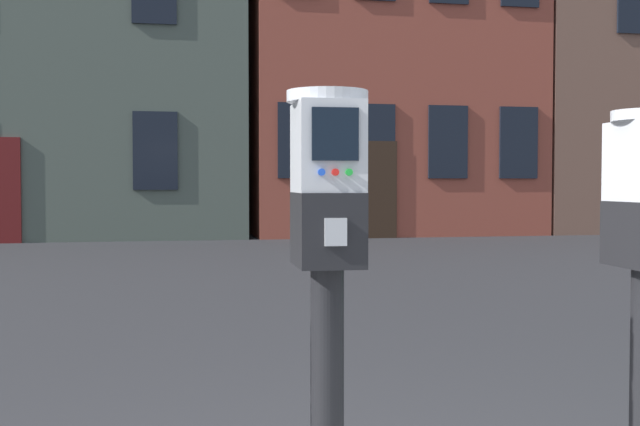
{
  "coord_description": "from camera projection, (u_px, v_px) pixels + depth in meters",
  "views": [
    {
      "loc": [
        -0.68,
        -2.27,
        1.2
      ],
      "look_at": [
        -0.25,
        -0.09,
        1.12
      ],
      "focal_mm": 44.93,
      "sensor_mm": 36.0,
      "label": 1
    }
  ],
  "objects": [
    {
      "name": "parking_meter_twin_adjacent",
      "position": [
        327.0,
        244.0,
        2.13
      ],
      "size": [
        0.22,
        0.26,
        1.3
      ],
      "rotation": [
        0.0,
        0.0,
        -1.61
      ],
      "color": "black",
      "rests_on": "sidewalk_slab"
    },
    {
      "name": "townhouse_cream_stone",
      "position": [
        372.0,
        8.0,
        20.63
      ],
      "size": [
        6.65,
        6.98,
        11.43
      ],
      "color": "brown",
      "rests_on": "ground_plane"
    }
  ]
}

